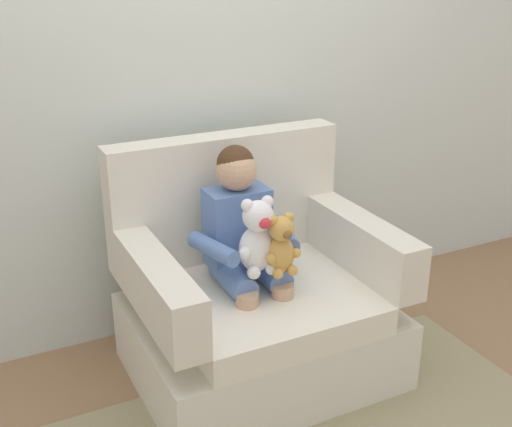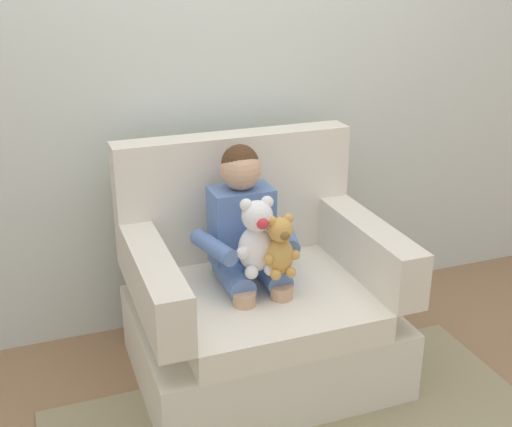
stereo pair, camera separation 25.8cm
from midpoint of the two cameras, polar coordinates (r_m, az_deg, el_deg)
ground_plane at (r=3.01m, az=-2.16°, el=-13.62°), size 8.00×8.00×0.00m
back_wall at (r=3.08m, az=-7.56°, el=13.31°), size 6.00×0.10×2.60m
armchair at (r=2.87m, az=-2.63°, el=-7.86°), size 1.07×0.85×1.00m
seated_child at (r=2.72m, az=-3.76°, el=-1.98°), size 0.45×0.39×0.82m
plush_honey at (r=2.58m, az=-0.65°, el=-2.92°), size 0.15×0.12×0.26m
plush_white at (r=2.59m, az=-2.70°, el=-2.20°), size 0.19×0.15×0.32m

